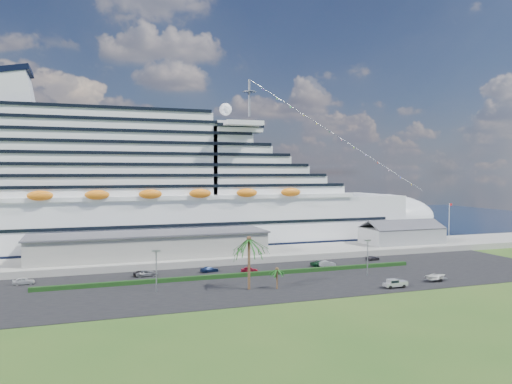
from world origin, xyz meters
name	(u,v)px	position (x,y,z in m)	size (l,w,h in m)	color
ground	(302,290)	(0.00, 0.00, 0.00)	(420.00, 420.00, 0.00)	#2A511B
asphalt_lot	(282,279)	(0.00, 11.00, 0.06)	(140.00, 38.00, 0.12)	black
wharf	(242,255)	(0.00, 40.00, 0.90)	(240.00, 20.00, 1.80)	gray
water	(182,225)	(0.00, 130.00, 0.01)	(420.00, 160.00, 0.02)	black
cruise_ship	(152,195)	(-21.53, 64.00, 16.69)	(191.00, 38.00, 54.00)	silver
terminal_building	(151,244)	(-25.00, 40.00, 5.01)	(61.00, 15.00, 6.30)	gray
port_shed	(402,235)	(52.00, 40.00, 4.40)	(24.00, 12.31, 7.37)	gray
flagpole	(449,220)	(70.04, 40.00, 8.27)	(1.08, 0.16, 12.00)	silver
hedge	(241,275)	(-8.00, 16.00, 0.57)	(88.00, 1.10, 0.90)	black
lamp_post_left	(156,266)	(-28.00, 8.00, 5.34)	(1.60, 0.35, 8.27)	gray
lamp_post_right	(368,253)	(20.00, 8.00, 5.34)	(1.60, 0.35, 8.27)	gray
palm_tall	(249,245)	(-10.00, 4.00, 9.20)	(8.82, 8.82, 11.13)	#47301E
palm_short	(277,271)	(-4.50, 2.50, 3.67)	(3.53, 3.53, 4.56)	#47301E
parked_car_0	(24,281)	(-53.62, 23.66, 0.86)	(1.75, 4.36, 1.48)	#BCBDBF
parked_car_1	(141,274)	(-29.19, 23.92, 0.74)	(1.31, 3.75, 1.24)	black
parked_car_2	(146,273)	(-28.17, 23.62, 0.81)	(2.29, 4.96, 1.38)	gray
parked_car_3	(209,269)	(-13.37, 23.66, 0.77)	(1.82, 4.49, 1.30)	navy
parked_car_4	(249,270)	(-4.55, 20.08, 0.81)	(1.62, 4.04, 1.38)	maroon
parked_car_5	(327,264)	(16.14, 20.70, 0.84)	(1.52, 4.35, 1.43)	#9DA1A4
parked_car_6	(320,263)	(14.76, 21.83, 0.79)	(2.22, 4.81, 1.34)	black
parked_car_7	(373,258)	(31.94, 24.68, 0.73)	(1.71, 4.20, 1.22)	black
pickup_truck	(395,283)	(18.70, -4.56, 1.09)	(5.01, 2.01, 1.77)	black
boat_trailer	(437,276)	(30.89, -2.35, 1.24)	(6.06, 4.33, 1.69)	gray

